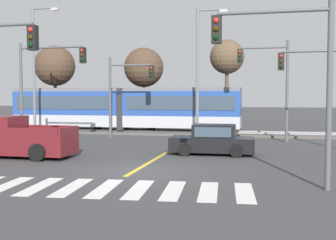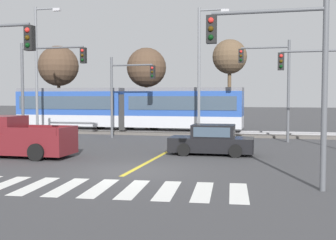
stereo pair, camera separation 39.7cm
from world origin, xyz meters
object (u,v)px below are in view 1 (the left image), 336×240
pickup_truck (16,140)px  traffic_light_near_right (288,63)px  light_rail_tram (125,107)px  street_lamp_west (36,63)px  traffic_light_far_left (125,86)px  traffic_light_mid_right (332,80)px  sedan_crossing (212,141)px  traffic_light_far_right (271,76)px  street_lamp_centre (200,65)px  bare_tree_far_west (55,66)px  bare_tree_west (144,68)px  bare_tree_east (227,58)px  traffic_light_mid_left (43,76)px

pickup_truck → traffic_light_near_right: 13.46m
light_rail_tram → street_lamp_west: 7.56m
light_rail_tram → traffic_light_far_left: (1.50, -4.31, 1.62)m
traffic_light_mid_right → sedan_crossing: bearing=-164.7°
traffic_light_far_right → street_lamp_centre: bearing=160.2°
traffic_light_far_left → traffic_light_far_right: size_ratio=0.87×
street_lamp_centre → traffic_light_near_right: bearing=-72.1°
traffic_light_near_right → bare_tree_far_west: (-20.84, 24.41, 1.93)m
traffic_light_near_right → bare_tree_west: 25.65m
light_rail_tram → bare_tree_east: bare_tree_east is taller
sedan_crossing → bare_tree_east: (-0.67, 16.10, 5.62)m
street_lamp_west → bare_tree_west: size_ratio=1.32×
bare_tree_east → traffic_light_mid_left: bearing=-123.5°
street_lamp_centre → sedan_crossing: bearing=-77.4°
sedan_crossing → street_lamp_west: bearing=151.4°
light_rail_tram → traffic_light_mid_left: bearing=-101.0°
traffic_light_near_right → street_lamp_west: bearing=139.2°
traffic_light_near_right → traffic_light_mid_right: size_ratio=1.07×
light_rail_tram → bare_tree_west: bare_tree_west is taller
pickup_truck → traffic_light_far_left: traffic_light_far_left is taller
bare_tree_far_west → bare_tree_east: (16.96, -1.00, 0.40)m
sedan_crossing → pickup_truck: 9.64m
traffic_light_far_left → street_lamp_centre: (5.01, 1.71, 1.49)m
pickup_truck → bare_tree_far_west: 22.41m
sedan_crossing → traffic_light_mid_right: 6.80m
traffic_light_far_left → sedan_crossing: bearing=-44.6°
sedan_crossing → traffic_light_far_left: traffic_light_far_left is taller
street_lamp_centre → traffic_light_mid_right: bearing=-41.8°
light_rail_tram → pickup_truck: bearing=-93.0°
sedan_crossing → street_lamp_centre: (-1.91, 8.54, 4.46)m
traffic_light_far_right → traffic_light_mid_left: bearing=-158.5°
light_rail_tram → traffic_light_far_right: bearing=-20.9°
sedan_crossing → street_lamp_west: (-14.29, 7.79, 4.73)m
sedan_crossing → traffic_light_near_right: (3.21, -7.32, 3.28)m
traffic_light_mid_right → street_lamp_west: 21.13m
pickup_truck → bare_tree_far_west: size_ratio=0.68×
traffic_light_far_right → bare_tree_far_west: (-20.56, 10.31, 1.68)m
traffic_light_mid_right → street_lamp_centre: 10.49m
street_lamp_centre → bare_tree_far_west: 17.92m
traffic_light_far_left → street_lamp_centre: street_lamp_centre is taller
bare_tree_west → bare_tree_east: bare_tree_east is taller
pickup_truck → street_lamp_west: (-5.14, 10.81, 4.59)m
traffic_light_far_left → street_lamp_centre: 5.50m
bare_tree_far_west → traffic_light_far_left: bearing=-43.8°
sedan_crossing → bare_tree_east: bearing=92.4°
bare_tree_west → bare_tree_east: 7.49m
pickup_truck → bare_tree_west: 19.27m
traffic_light_mid_right → pickup_truck: bearing=-162.9°
light_rail_tram → bare_tree_west: 5.70m
light_rail_tram → street_lamp_centre: size_ratio=2.02×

